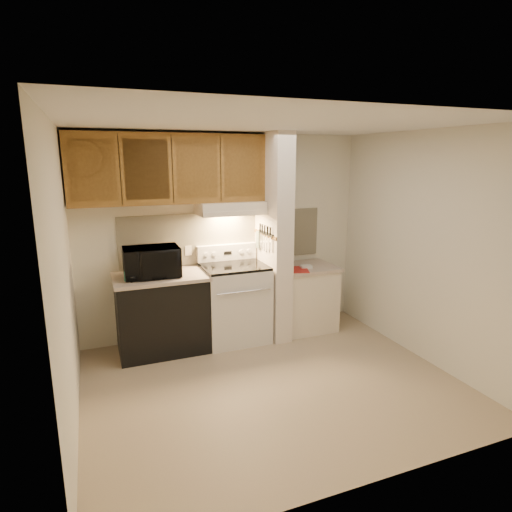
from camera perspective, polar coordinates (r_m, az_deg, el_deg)
floor at (r=4.48m, az=2.12°, el=-16.53°), size 3.60×3.60×0.00m
ceiling at (r=3.91m, az=2.43°, el=17.27°), size 3.60×3.60×0.00m
wall_back at (r=5.39m, az=-4.14°, el=2.72°), size 3.60×2.50×0.02m
wall_left at (r=3.70m, az=-24.22°, el=-3.14°), size 0.02×3.00×2.50m
wall_right at (r=5.00m, az=21.51°, el=1.04°), size 0.02×3.00×2.50m
backsplash at (r=5.39m, az=-4.10°, el=2.54°), size 2.60×0.02×0.63m
range_body at (r=5.28m, az=-2.88°, el=-6.38°), size 0.76×0.65×0.92m
oven_window at (r=4.98m, az=-1.71°, el=-7.07°), size 0.50×0.01×0.30m
oven_handle at (r=4.88m, az=-1.58°, el=-4.78°), size 0.65×0.02×0.02m
cooktop at (r=5.14m, az=-2.94°, el=-1.37°), size 0.74×0.64×0.03m
range_backguard at (r=5.38m, az=-3.92°, el=0.51°), size 0.76×0.08×0.20m
range_display at (r=5.34m, az=-3.78°, el=0.42°), size 0.10×0.01×0.04m
range_knob_left_outer at (r=5.26m, az=-6.68°, el=0.17°), size 0.05×0.02×0.05m
range_knob_left_inner at (r=5.28m, az=-5.63°, el=0.26°), size 0.05×0.02×0.05m
range_knob_right_inner at (r=5.39m, az=-1.95°, el=0.57°), size 0.05×0.02×0.05m
range_knob_right_outer at (r=5.42m, az=-0.95°, el=0.65°), size 0.05×0.02×0.05m
dishwasher_front at (r=5.10m, az=-12.40°, el=-7.66°), size 1.00×0.63×0.87m
left_countertop at (r=4.96m, az=-12.65°, el=-2.73°), size 1.04×0.67×0.04m
spoon_rest at (r=5.13m, az=-14.20°, el=-1.98°), size 0.22×0.12×0.01m
teal_jar at (r=4.81m, az=-16.63°, el=-2.55°), size 0.13×0.13×0.11m
outlet at (r=5.28m, az=-9.01°, el=0.71°), size 0.08×0.01×0.12m
microwave at (r=4.89m, az=-13.75°, el=-0.77°), size 0.61×0.42×0.33m
partition_pillar at (r=5.25m, az=2.33°, el=2.45°), size 0.22×0.70×2.50m
pillar_trim at (r=5.19m, az=1.16°, el=2.91°), size 0.01×0.70×0.04m
knife_strip at (r=5.14m, az=1.32°, el=3.04°), size 0.02×0.42×0.04m
knife_blade_a at (r=5.00m, az=1.92°, el=1.59°), size 0.01×0.03×0.16m
knife_handle_a at (r=4.98m, az=1.91°, el=3.30°), size 0.02×0.02×0.10m
knife_blade_b at (r=5.10m, az=1.48°, el=1.69°), size 0.01×0.04×0.18m
knife_handle_b at (r=5.05m, az=1.56°, el=3.44°), size 0.02×0.02×0.10m
knife_blade_c at (r=5.17m, az=1.13°, el=1.74°), size 0.01×0.04×0.20m
knife_handle_c at (r=5.13m, az=1.17°, el=3.59°), size 0.02×0.02×0.10m
knife_blade_d at (r=5.24m, az=0.81°, el=2.11°), size 0.01×0.04×0.16m
knife_handle_d at (r=5.21m, az=0.84°, el=3.72°), size 0.02×0.02×0.10m
knife_blade_e at (r=5.29m, az=0.58°, el=2.11°), size 0.01×0.04×0.18m
knife_handle_e at (r=5.27m, az=0.55°, el=3.83°), size 0.02×0.02×0.10m
oven_mitt at (r=5.36m, az=0.30°, el=2.20°), size 0.03×0.09×0.21m
right_cab_base at (r=5.66m, az=6.55°, el=-5.70°), size 0.70×0.60×0.81m
right_countertop at (r=5.54m, az=6.66°, el=-1.53°), size 0.74×0.64×0.04m
red_folder at (r=5.32m, az=5.71°, el=-1.82°), size 0.32×0.37×0.01m
white_box at (r=5.42m, az=6.70°, el=-1.42°), size 0.15×0.11×0.04m
range_hood at (r=5.13m, az=-3.47°, el=6.44°), size 0.78×0.44×0.15m
hood_lip at (r=4.94m, az=-2.71°, el=5.67°), size 0.78×0.04×0.06m
upper_cabinets at (r=4.98m, az=-11.44°, el=11.32°), size 2.18×0.33×0.77m
cab_door_a at (r=4.74m, az=-21.02°, el=10.66°), size 0.46×0.01×0.63m
cab_gap_a at (r=4.75m, az=-17.68°, el=10.91°), size 0.01×0.01×0.73m
cab_door_b at (r=4.78m, az=-14.36°, el=11.12°), size 0.46×0.01×0.63m
cab_gap_b at (r=4.82m, az=-11.09°, el=11.29°), size 0.01×0.01×0.73m
cab_door_c at (r=4.88m, az=-7.88°, el=11.42°), size 0.46×0.01×0.63m
cab_gap_c at (r=4.95m, az=-4.75°, el=11.52°), size 0.01×0.01×0.73m
cab_door_d at (r=5.03m, az=-1.72°, el=11.58°), size 0.46×0.01×0.63m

